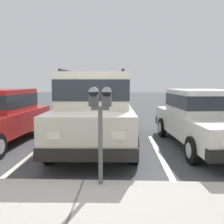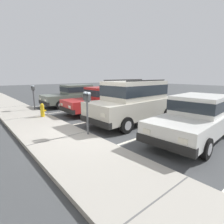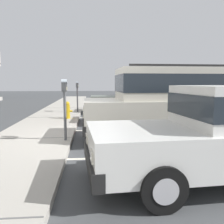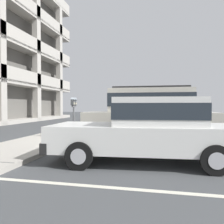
{
  "view_description": "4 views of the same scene",
  "coord_description": "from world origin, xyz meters",
  "px_view_note": "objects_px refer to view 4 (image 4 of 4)",
  "views": [
    {
      "loc": [
        -0.63,
        4.18,
        1.74
      ],
      "look_at": [
        -0.44,
        -0.62,
        1.17
      ],
      "focal_mm": 40.0,
      "sensor_mm": 36.0,
      "label": 1
    },
    {
      "loc": [
        -5.52,
        3.59,
        2.23
      ],
      "look_at": [
        0.03,
        -1.07,
        0.71
      ],
      "focal_mm": 28.0,
      "sensor_mm": 36.0,
      "label": 2
    },
    {
      "loc": [
        -6.64,
        -0.31,
        1.59
      ],
      "look_at": [
        -0.14,
        -0.86,
        0.82
      ],
      "focal_mm": 40.0,
      "sensor_mm": 36.0,
      "label": 3
    },
    {
      "loc": [
        -8.12,
        -2.8,
        1.34
      ],
      "look_at": [
        0.22,
        -1.03,
        1.12
      ],
      "focal_mm": 35.0,
      "sensor_mm": 36.0,
      "label": 4
    }
  ],
  "objects_px": {
    "blue_coupe": "(155,114)",
    "parking_meter_near": "(74,108)",
    "fire_hydrant": "(95,122)",
    "silver_suv": "(150,113)",
    "red_sedan": "(149,128)",
    "dark_hatchback": "(156,117)",
    "parking_meter_far": "(109,108)"
  },
  "relations": [
    {
      "from": "silver_suv",
      "to": "parking_meter_near",
      "type": "bearing_deg",
      "value": 95.64
    },
    {
      "from": "parking_meter_far",
      "to": "fire_hydrant",
      "type": "relative_size",
      "value": 2.16
    },
    {
      "from": "parking_meter_far",
      "to": "fire_hydrant",
      "type": "distance_m",
      "value": 2.44
    },
    {
      "from": "parking_meter_far",
      "to": "fire_hydrant",
      "type": "xyz_separation_m",
      "value": [
        -2.29,
        0.28,
        -0.78
      ]
    },
    {
      "from": "parking_meter_near",
      "to": "silver_suv",
      "type": "bearing_deg",
      "value": -82.72
    },
    {
      "from": "blue_coupe",
      "to": "parking_meter_near",
      "type": "xyz_separation_m",
      "value": [
        -6.5,
        2.96,
        0.45
      ]
    },
    {
      "from": "red_sedan",
      "to": "fire_hydrant",
      "type": "distance_m",
      "value": 7.24
    },
    {
      "from": "silver_suv",
      "to": "dark_hatchback",
      "type": "xyz_separation_m",
      "value": [
        2.87,
        -0.21,
        -0.27
      ]
    },
    {
      "from": "parking_meter_near",
      "to": "parking_meter_far",
      "type": "height_order",
      "value": "parking_meter_near"
    },
    {
      "from": "silver_suv",
      "to": "dark_hatchback",
      "type": "height_order",
      "value": "silver_suv"
    },
    {
      "from": "red_sedan",
      "to": "fire_hydrant",
      "type": "xyz_separation_m",
      "value": [
        6.46,
        3.24,
        -0.36
      ]
    },
    {
      "from": "red_sedan",
      "to": "parking_meter_near",
      "type": "bearing_deg",
      "value": 44.58
    },
    {
      "from": "silver_suv",
      "to": "dark_hatchback",
      "type": "relative_size",
      "value": 1.06
    },
    {
      "from": "red_sedan",
      "to": "blue_coupe",
      "type": "height_order",
      "value": "same"
    },
    {
      "from": "blue_coupe",
      "to": "fire_hydrant",
      "type": "relative_size",
      "value": 6.45
    },
    {
      "from": "parking_meter_far",
      "to": "parking_meter_near",
      "type": "bearing_deg",
      "value": -179.88
    },
    {
      "from": "blue_coupe",
      "to": "red_sedan",
      "type": "bearing_deg",
      "value": -178.92
    },
    {
      "from": "red_sedan",
      "to": "fire_hydrant",
      "type": "bearing_deg",
      "value": 22.26
    },
    {
      "from": "dark_hatchback",
      "to": "parking_meter_far",
      "type": "distance_m",
      "value": 4.28
    },
    {
      "from": "parking_meter_near",
      "to": "red_sedan",
      "type": "bearing_deg",
      "value": -131.08
    },
    {
      "from": "silver_suv",
      "to": "red_sedan",
      "type": "relative_size",
      "value": 1.05
    },
    {
      "from": "blue_coupe",
      "to": "parking_meter_near",
      "type": "distance_m",
      "value": 7.15
    },
    {
      "from": "dark_hatchback",
      "to": "parking_meter_far",
      "type": "bearing_deg",
      "value": 48.53
    },
    {
      "from": "silver_suv",
      "to": "parking_meter_far",
      "type": "relative_size",
      "value": 3.19
    },
    {
      "from": "dark_hatchback",
      "to": "blue_coupe",
      "type": "xyz_separation_m",
      "value": [
        3.26,
        0.09,
        0.0
      ]
    },
    {
      "from": "dark_hatchback",
      "to": "fire_hydrant",
      "type": "distance_m",
      "value": 3.44
    },
    {
      "from": "blue_coupe",
      "to": "parking_meter_near",
      "type": "height_order",
      "value": "parking_meter_near"
    },
    {
      "from": "fire_hydrant",
      "to": "parking_meter_near",
      "type": "bearing_deg",
      "value": -175.65
    },
    {
      "from": "red_sedan",
      "to": "dark_hatchback",
      "type": "xyz_separation_m",
      "value": [
        5.8,
        -0.12,
        0.0
      ]
    },
    {
      "from": "silver_suv",
      "to": "fire_hydrant",
      "type": "relative_size",
      "value": 6.9
    },
    {
      "from": "dark_hatchback",
      "to": "parking_meter_near",
      "type": "xyz_separation_m",
      "value": [
        -3.24,
        3.05,
        0.45
      ]
    },
    {
      "from": "red_sedan",
      "to": "dark_hatchback",
      "type": "bearing_deg",
      "value": -5.48
    }
  ]
}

